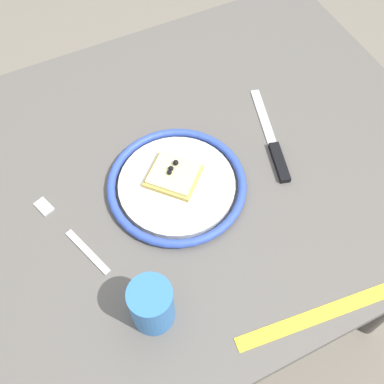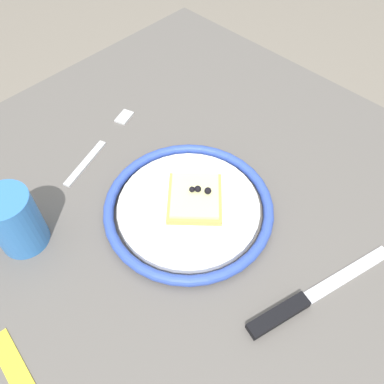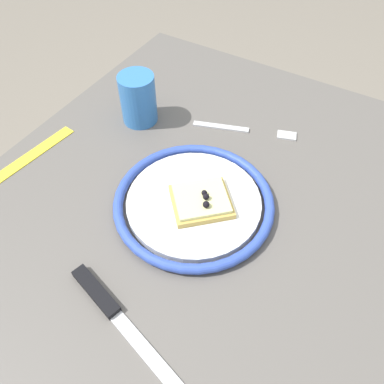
{
  "view_description": "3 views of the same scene",
  "coord_description": "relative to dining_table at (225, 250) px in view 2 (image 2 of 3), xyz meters",
  "views": [
    {
      "loc": [
        -0.23,
        -0.47,
        1.47
      ],
      "look_at": [
        -0.04,
        -0.07,
        0.74
      ],
      "focal_mm": 43.85,
      "sensor_mm": 36.0,
      "label": 1
    },
    {
      "loc": [
        0.2,
        -0.29,
        1.23
      ],
      "look_at": [
        -0.07,
        -0.01,
        0.74
      ],
      "focal_mm": 37.39,
      "sensor_mm": 36.0,
      "label": 2
    },
    {
      "loc": [
        0.28,
        0.16,
        1.22
      ],
      "look_at": [
        -0.06,
        -0.04,
        0.75
      ],
      "focal_mm": 36.06,
      "sensor_mm": 36.0,
      "label": 3
    }
  ],
  "objects": [
    {
      "name": "ground_plane",
      "position": [
        0.0,
        0.0,
        -0.62
      ],
      "size": [
        6.0,
        6.0,
        0.0
      ],
      "primitive_type": "plane",
      "color": "slate"
    },
    {
      "name": "plate",
      "position": [
        -0.05,
        -0.04,
        0.11
      ],
      "size": [
        0.26,
        0.26,
        0.02
      ],
      "color": "white",
      "rests_on": "dining_table"
    },
    {
      "name": "dining_table",
      "position": [
        0.0,
        0.0,
        0.0
      ],
      "size": [
        1.0,
        0.8,
        0.72
      ],
      "color": "#5B5651",
      "rests_on": "ground_plane"
    },
    {
      "name": "cup",
      "position": [
        -0.19,
        -0.24,
        0.15
      ],
      "size": [
        0.07,
        0.07,
        0.1
      ],
      "primitive_type": "cylinder",
      "color": "#3372BF",
      "rests_on": "dining_table"
    },
    {
      "name": "pizza_slice_near",
      "position": [
        -0.05,
        -0.02,
        0.13
      ],
      "size": [
        0.12,
        0.12,
        0.03
      ],
      "color": "tan",
      "rests_on": "plate"
    },
    {
      "name": "knife",
      "position": [
        0.16,
        -0.04,
        0.11
      ],
      "size": [
        0.08,
        0.24,
        0.01
      ],
      "color": "silver",
      "rests_on": "dining_table"
    },
    {
      "name": "fork",
      "position": [
        -0.26,
        -0.04,
        0.1
      ],
      "size": [
        0.08,
        0.2,
        0.0
      ],
      "color": "silver",
      "rests_on": "dining_table"
    }
  ]
}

